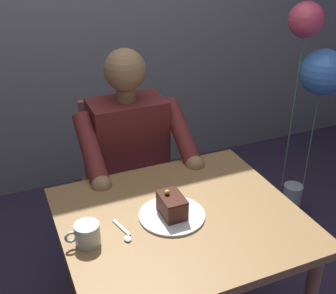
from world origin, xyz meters
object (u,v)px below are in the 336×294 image
chair (125,174)px  seated_person (134,168)px  dessert_spoon (125,233)px  dining_table (180,235)px  coffee_cup (87,234)px  cake_slice (172,205)px  balloon_display (314,78)px

chair → seated_person: 0.22m
dessert_spoon → dining_table: bearing=-174.9°
coffee_cup → dessert_spoon: bearing=177.6°
coffee_cup → dining_table: bearing=-177.6°
seated_person → chair: bearing=-90.0°
seated_person → cake_slice: bearing=86.6°
chair → dining_table: bearing=90.0°
seated_person → balloon_display: size_ratio=0.89×
dining_table → cake_slice: bearing=-19.1°
dining_table → balloon_display: balloon_display is taller
coffee_cup → balloon_display: balloon_display is taller
dining_table → cake_slice: (0.03, -0.01, 0.14)m
seated_person → balloon_display: (-1.08, -0.04, 0.31)m
chair → coffee_cup: (0.36, 0.73, 0.26)m
cake_slice → dessert_spoon: (0.20, 0.03, -0.05)m
balloon_display → cake_slice: bearing=27.3°
dining_table → chair: (0.00, -0.72, -0.12)m
coffee_cup → balloon_display: size_ratio=0.09×
dining_table → cake_slice: size_ratio=7.19×
balloon_display → seated_person: bearing=2.1°
coffee_cup → dessert_spoon: 0.14m
cake_slice → balloon_display: balloon_display is taller
chair → balloon_display: 1.17m
balloon_display → coffee_cup: bearing=22.5°
chair → seated_person: seated_person is taller
coffee_cup → balloon_display: bearing=-157.5°
dining_table → balloon_display: 1.26m
dining_table → dessert_spoon: bearing=5.1°
dessert_spoon → chair: bearing=-107.2°
cake_slice → dessert_spoon: bearing=9.0°
seated_person → balloon_display: 1.12m
chair → cake_slice: 0.76m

